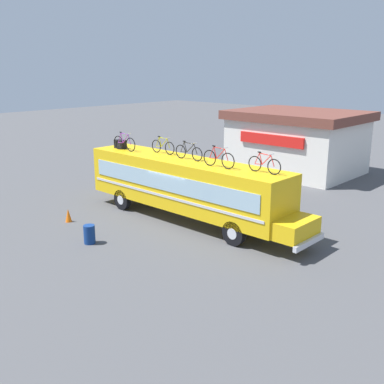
# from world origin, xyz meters

# --- Properties ---
(ground_plane) EXTENTS (120.00, 120.00, 0.00)m
(ground_plane) POSITION_xyz_m (0.00, 0.00, 0.00)
(ground_plane) COLOR #4C4C4F
(bus) EXTENTS (12.80, 2.37, 3.07)m
(bus) POSITION_xyz_m (0.17, -0.00, 1.84)
(bus) COLOR yellow
(bus) RESTS_ON ground
(luggage_bag_1) EXTENTS (0.67, 0.35, 0.46)m
(luggage_bag_1) POSITION_xyz_m (-4.68, -0.15, 3.30)
(luggage_bag_1) COLOR black
(luggage_bag_1) RESTS_ON bus
(rooftop_bicycle_1) EXTENTS (1.76, 0.44, 0.98)m
(rooftop_bicycle_1) POSITION_xyz_m (-4.01, -0.40, 3.47)
(rooftop_bicycle_1) COLOR black
(rooftop_bicycle_1) RESTS_ON bus
(rooftop_bicycle_2) EXTENTS (1.66, 0.44, 0.89)m
(rooftop_bicycle_2) POSITION_xyz_m (-1.83, 0.35, 3.44)
(rooftop_bicycle_2) COLOR black
(rooftop_bicycle_2) RESTS_ON bus
(rooftop_bicycle_3) EXTENTS (1.75, 0.44, 0.89)m
(rooftop_bicycle_3) POSITION_xyz_m (0.26, 0.08, 3.44)
(rooftop_bicycle_3) COLOR black
(rooftop_bicycle_3) RESTS_ON bus
(rooftop_bicycle_4) EXTENTS (1.78, 0.44, 0.96)m
(rooftop_bicycle_4) POSITION_xyz_m (2.42, -0.28, 3.47)
(rooftop_bicycle_4) COLOR black
(rooftop_bicycle_4) RESTS_ON bus
(rooftop_bicycle_5) EXTENTS (1.63, 0.44, 0.89)m
(rooftop_bicycle_5) POSITION_xyz_m (4.54, 0.16, 3.44)
(rooftop_bicycle_5) COLOR black
(rooftop_bicycle_5) RESTS_ON bus
(roadside_building) EXTENTS (8.82, 7.02, 4.38)m
(roadside_building) POSITION_xyz_m (-1.64, 13.34, 2.23)
(roadside_building) COLOR silver
(roadside_building) RESTS_ON ground
(trash_bin) EXTENTS (0.49, 0.49, 0.82)m
(trash_bin) POSITION_xyz_m (-0.75, -5.10, 0.41)
(trash_bin) COLOR navy
(trash_bin) RESTS_ON ground
(traffic_cone) EXTENTS (0.32, 0.32, 0.67)m
(traffic_cone) POSITION_xyz_m (-3.92, -4.13, 0.34)
(traffic_cone) COLOR orange
(traffic_cone) RESTS_ON ground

